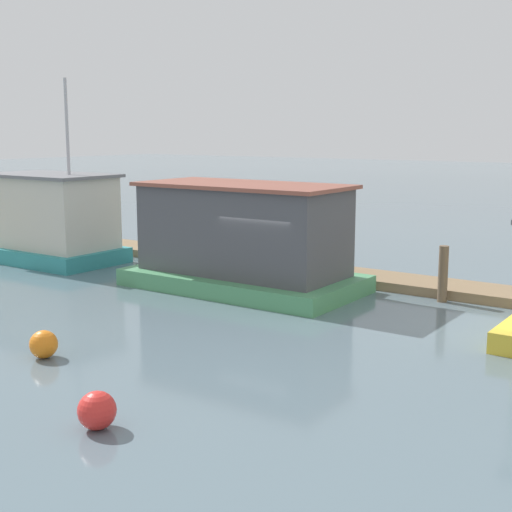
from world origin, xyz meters
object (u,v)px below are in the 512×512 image
(mooring_post_near_left, at_px, (60,224))
(mooring_post_far_left, at_px, (443,274))
(houseboat_green, at_px, (243,240))
(buoy_orange, at_px, (44,344))
(mooring_post_centre, at_px, (224,252))
(houseboat_teal, at_px, (51,219))
(buoy_red, at_px, (97,410))

(mooring_post_near_left, relative_size, mooring_post_far_left, 1.26)
(mooring_post_near_left, bearing_deg, houseboat_green, -9.87)
(buoy_orange, bearing_deg, mooring_post_far_left, 62.35)
(mooring_post_centre, bearing_deg, houseboat_teal, -161.76)
(mooring_post_near_left, relative_size, buoy_orange, 3.36)
(buoy_red, bearing_deg, houseboat_teal, 143.09)
(buoy_red, bearing_deg, mooring_post_centre, 118.57)
(houseboat_teal, height_order, mooring_post_centre, houseboat_teal)
(houseboat_green, height_order, buoy_red, houseboat_green)
(houseboat_green, distance_m, buoy_red, 11.31)
(houseboat_green, distance_m, mooring_post_near_left, 11.31)
(buoy_orange, distance_m, buoy_red, 4.37)
(mooring_post_near_left, xyz_separation_m, mooring_post_centre, (8.87, 0.00, -0.35))
(houseboat_teal, relative_size, houseboat_green, 0.93)
(mooring_post_near_left, height_order, mooring_post_centre, mooring_post_near_left)
(mooring_post_far_left, distance_m, buoy_orange, 11.61)
(houseboat_green, relative_size, mooring_post_near_left, 3.53)
(mooring_post_centre, xyz_separation_m, buoy_orange, (2.79, -10.27, -0.39))
(houseboat_teal, bearing_deg, mooring_post_near_left, 134.31)
(mooring_post_far_left, xyz_separation_m, buoy_red, (-1.49, -12.27, -0.51))
(mooring_post_near_left, bearing_deg, houseboat_teal, -45.69)
(houseboat_green, xyz_separation_m, mooring_post_centre, (-2.27, 1.94, -0.88))
(buoy_red, bearing_deg, mooring_post_near_left, 141.72)
(houseboat_green, distance_m, mooring_post_far_left, 6.26)
(mooring_post_far_left, height_order, buoy_red, mooring_post_far_left)
(houseboat_teal, bearing_deg, mooring_post_far_left, 8.45)
(buoy_orange, bearing_deg, buoy_red, -27.22)
(mooring_post_near_left, bearing_deg, mooring_post_centre, 0.00)
(houseboat_teal, xyz_separation_m, houseboat_green, (8.98, 0.27, -0.05))
(mooring_post_near_left, height_order, buoy_red, mooring_post_near_left)
(mooring_post_near_left, distance_m, buoy_red, 19.82)
(mooring_post_centre, xyz_separation_m, buoy_red, (6.68, -12.27, -0.37))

